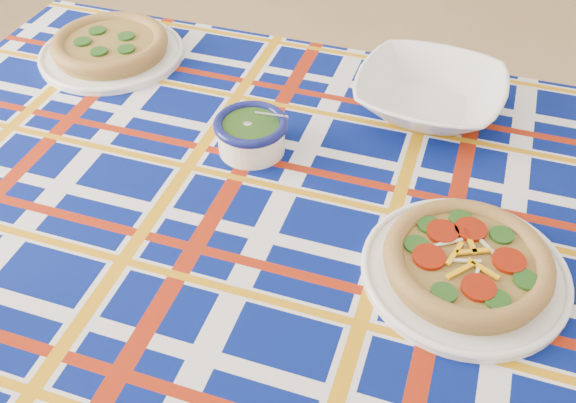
# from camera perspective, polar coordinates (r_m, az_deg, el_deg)

# --- Properties ---
(floor) EXTENTS (4.00, 4.00, 0.00)m
(floor) POSITION_cam_1_polar(r_m,az_deg,el_deg) (1.98, -6.45, -6.54)
(floor) COLOR #9B7950
(floor) RESTS_ON ground
(dining_table) EXTENTS (1.87, 1.40, 0.78)m
(dining_table) POSITION_cam_1_polar(r_m,az_deg,el_deg) (1.06, 3.57, -5.11)
(dining_table) COLOR brown
(dining_table) RESTS_ON floor
(tablecloth) EXTENTS (1.91, 1.44, 0.11)m
(tablecloth) POSITION_cam_1_polar(r_m,az_deg,el_deg) (1.04, 3.63, -4.17)
(tablecloth) COLOR #051363
(tablecloth) RESTS_ON dining_table
(main_focaccia_plate) EXTENTS (0.35, 0.35, 0.06)m
(main_focaccia_plate) POSITION_cam_1_polar(r_m,az_deg,el_deg) (0.94, 15.67, -5.16)
(main_focaccia_plate) COLOR olive
(main_focaccia_plate) RESTS_ON tablecloth
(pesto_bowl) EXTENTS (0.16, 0.16, 0.08)m
(pesto_bowl) POSITION_cam_1_polar(r_m,az_deg,el_deg) (1.12, -3.30, 6.19)
(pesto_bowl) COLOR #193A10
(pesto_bowl) RESTS_ON tablecloth
(serving_bowl) EXTENTS (0.35, 0.35, 0.07)m
(serving_bowl) POSITION_cam_1_polar(r_m,az_deg,el_deg) (1.25, 12.46, 9.28)
(serving_bowl) COLOR white
(serving_bowl) RESTS_ON tablecloth
(second_focaccia_plate) EXTENTS (0.35, 0.35, 0.06)m
(second_focaccia_plate) POSITION_cam_1_polar(r_m,az_deg,el_deg) (1.44, -15.53, 13.27)
(second_focaccia_plate) COLOR olive
(second_focaccia_plate) RESTS_ON tablecloth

